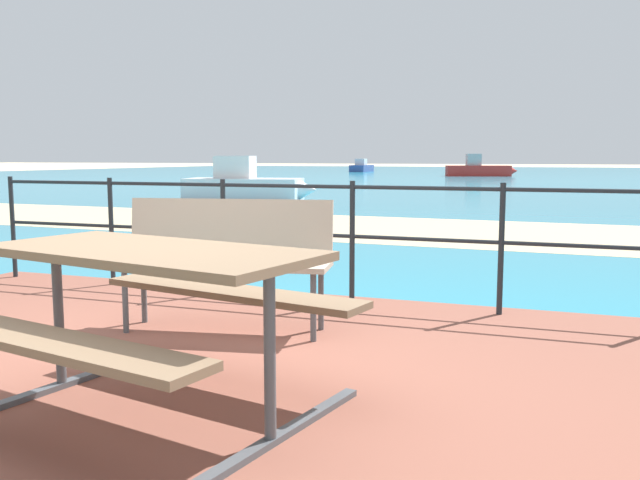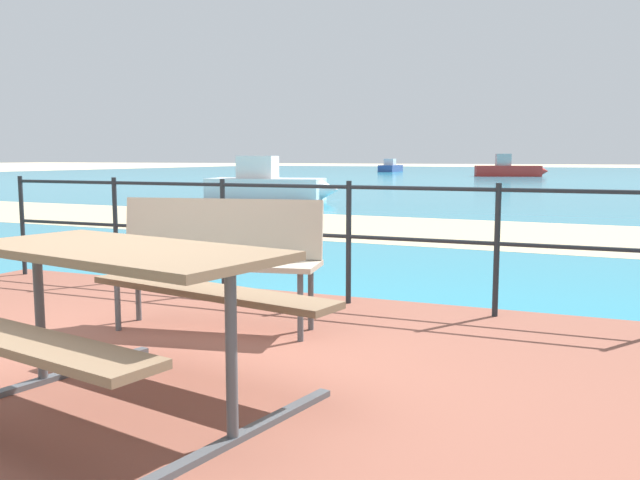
{
  "view_description": "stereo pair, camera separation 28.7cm",
  "coord_description": "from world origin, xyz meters",
  "px_view_note": "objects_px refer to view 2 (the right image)",
  "views": [
    {
      "loc": [
        2.21,
        -2.85,
        1.25
      ],
      "look_at": [
        0.13,
        2.84,
        0.51
      ],
      "focal_mm": 37.74,
      "sensor_mm": 36.0,
      "label": 1
    },
    {
      "loc": [
        2.48,
        -2.74,
        1.25
      ],
      "look_at": [
        0.13,
        2.84,
        0.51
      ],
      "focal_mm": 37.74,
      "sensor_mm": 36.0,
      "label": 2
    }
  ],
  "objects_px": {
    "park_bench": "(218,249)",
    "boat_far": "(509,170)",
    "boat_near": "(391,167)",
    "boat_mid": "(268,186)",
    "picnic_table": "(123,285)"
  },
  "relations": [
    {
      "from": "park_bench",
      "to": "boat_far",
      "type": "bearing_deg",
      "value": 83.93
    },
    {
      "from": "boat_near",
      "to": "boat_mid",
      "type": "height_order",
      "value": "boat_mid"
    },
    {
      "from": "park_bench",
      "to": "boat_mid",
      "type": "height_order",
      "value": "boat_mid"
    },
    {
      "from": "boat_near",
      "to": "boat_far",
      "type": "bearing_deg",
      "value": -136.77
    },
    {
      "from": "boat_near",
      "to": "boat_far",
      "type": "distance_m",
      "value": 15.58
    },
    {
      "from": "park_bench",
      "to": "boat_near",
      "type": "xyz_separation_m",
      "value": [
        -14.43,
        51.78,
        -0.24
      ]
    },
    {
      "from": "boat_far",
      "to": "park_bench",
      "type": "bearing_deg",
      "value": -102.56
    },
    {
      "from": "boat_near",
      "to": "boat_mid",
      "type": "xyz_separation_m",
      "value": [
        7.87,
        -38.31,
        0.05
      ]
    },
    {
      "from": "boat_far",
      "to": "boat_mid",
      "type": "bearing_deg",
      "value": -113.96
    },
    {
      "from": "boat_mid",
      "to": "park_bench",
      "type": "bearing_deg",
      "value": -74.61
    },
    {
      "from": "picnic_table",
      "to": "boat_near",
      "type": "distance_m",
      "value": 55.33
    },
    {
      "from": "park_bench",
      "to": "boat_near",
      "type": "height_order",
      "value": "boat_near"
    },
    {
      "from": "park_bench",
      "to": "boat_near",
      "type": "distance_m",
      "value": 53.75
    },
    {
      "from": "park_bench",
      "to": "boat_near",
      "type": "bearing_deg",
      "value": 95.01
    },
    {
      "from": "picnic_table",
      "to": "park_bench",
      "type": "height_order",
      "value": "park_bench"
    }
  ]
}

